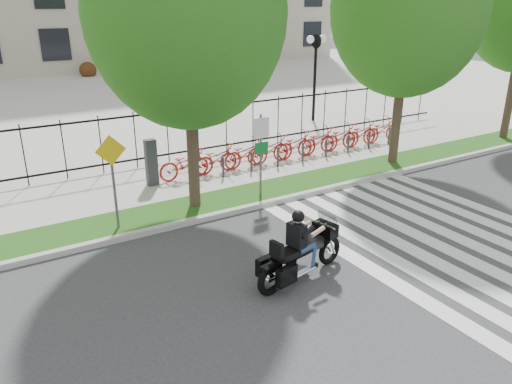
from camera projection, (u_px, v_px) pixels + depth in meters
ground at (285, 290)px, 10.48m from camera, size 120.00×120.00×0.00m
curb at (200, 219)px, 13.71m from camera, size 60.00×0.20×0.15m
grass_verge at (187, 209)px, 14.39m from camera, size 60.00×1.50×0.15m
sidewalk at (156, 184)px, 16.38m from camera, size 60.00×3.50×0.15m
plaza at (51, 100)px, 30.34m from camera, size 80.00×34.00×0.10m
crosswalk_stripes at (439, 237)px, 12.83m from camera, size 5.70×8.00×0.01m
iron_fence at (135, 140)px, 17.38m from camera, size 30.00×0.06×2.00m
lamp_post_right at (316, 56)px, 23.75m from camera, size 1.06×0.70×4.25m
street_tree_1 at (186, 13)px, 12.60m from camera, size 5.17×5.17×8.24m
street_tree_2 at (408, 7)px, 16.47m from camera, size 5.16×5.16×8.30m
bike_share_station at (294, 145)px, 18.58m from camera, size 11.14×0.88×1.50m
sign_pole_regulatory at (261, 145)px, 14.61m from camera, size 0.50×0.09×2.50m
sign_pole_warning at (112, 170)px, 12.47m from camera, size 0.78×0.09×2.49m
motorcycle_rider at (301, 251)px, 10.71m from camera, size 2.56×1.01×1.99m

